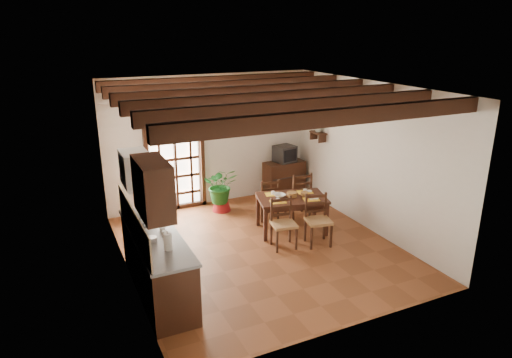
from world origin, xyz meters
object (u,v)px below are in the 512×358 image
chair_far_right (298,202)px  sideboard (284,178)px  chair_near_left (283,232)px  kitchen_counter (157,262)px  chair_far_left (268,206)px  dining_table (292,201)px  pendant_lamp (291,122)px  crt_tv (285,154)px  chair_near_right (318,229)px  potted_plant (221,185)px

chair_far_right → sideboard: 1.31m
chair_near_left → kitchen_counter: bearing=-159.3°
kitchen_counter → chair_near_left: (2.34, 0.47, -0.20)m
chair_near_left → chair_far_left: 1.29m
dining_table → pendant_lamp: bearing=104.2°
kitchen_counter → crt_tv: kitchen_counter is taller
dining_table → chair_near_left: chair_near_left is taller
crt_tv → chair_far_right: bearing=-117.1°
chair_near_right → crt_tv: 2.68m
dining_table → chair_far_left: chair_far_left is taller
potted_plant → sideboard: bearing=10.2°
kitchen_counter → crt_tv: size_ratio=4.49×
pendant_lamp → potted_plant: bearing=121.0°
kitchen_counter → potted_plant: bearing=52.2°
chair_near_right → chair_far_left: size_ratio=1.05×
potted_plant → pendant_lamp: 2.23m
crt_tv → dining_table: bearing=-125.8°
chair_near_right → sideboard: chair_near_right is taller
dining_table → chair_near_left: bearing=-116.2°
crt_tv → pendant_lamp: bearing=-127.0°
chair_near_right → sideboard: 2.60m
crt_tv → chair_far_left: bearing=-142.7°
chair_far_right → potted_plant: (-1.31, 0.96, 0.27)m
kitchen_counter → dining_table: (2.81, 1.02, 0.12)m
dining_table → potted_plant: bearing=133.5°
chair_near_left → sideboard: (1.29, 2.35, 0.12)m
sideboard → dining_table: bearing=-117.9°
crt_tv → chair_near_right: bearing=-116.3°
kitchen_counter → pendant_lamp: size_ratio=2.66×
chair_near_right → crt_tv: bearing=87.4°
dining_table → chair_near_left: size_ratio=1.60×
sideboard → potted_plant: size_ratio=0.46×
chair_far_left → chair_near_left: bearing=84.9°
chair_near_left → chair_far_right: chair_far_right is taller
chair_far_left → sideboard: (0.97, 1.10, 0.12)m
sideboard → pendant_lamp: size_ratio=1.10×
chair_near_left → potted_plant: size_ratio=0.44×
dining_table → chair_far_left: 0.79m
sideboard → pendant_lamp: bearing=-119.1°
chair_near_right → chair_far_right: chair_far_right is taller
chair_near_left → sideboard: chair_near_left is taller
chair_near_right → chair_far_right: size_ratio=0.95×
kitchen_counter → dining_table: kitchen_counter is taller
potted_plant → dining_table: bearing=-60.7°
potted_plant → chair_near_left: bearing=-79.5°
dining_table → sideboard: sideboard is taller
potted_plant → chair_near_right: bearing=-65.8°
dining_table → chair_far_left: size_ratio=1.64×
kitchen_counter → sideboard: 4.60m
chair_far_left → sideboard: bearing=-122.1°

